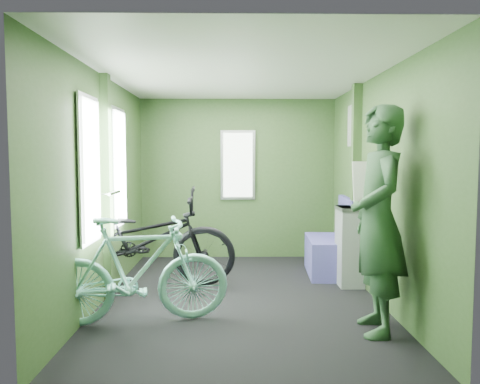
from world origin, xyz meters
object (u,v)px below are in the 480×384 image
object	(u,v)px
waste_box	(350,246)
passenger	(378,220)
bicycle_mint	(137,325)
bicycle_black	(143,287)
bench_seat	(330,252)

from	to	relation	value
waste_box	passenger	bearing A→B (deg)	-95.36
passenger	bicycle_mint	bearing A→B (deg)	-93.31
bicycle_black	passenger	world-z (taller)	passenger
bicycle_mint	passenger	world-z (taller)	passenger
bicycle_mint	waste_box	bearing A→B (deg)	-70.82
bicycle_black	waste_box	size ratio (longest dim) A/B	2.30
passenger	bench_seat	size ratio (longest dim) A/B	1.97
bicycle_mint	bench_seat	distance (m)	2.72
bicycle_mint	passenger	xyz separation A→B (m)	(2.04, -0.18, 0.95)
bench_seat	waste_box	bearing A→B (deg)	-73.66
bicycle_black	waste_box	world-z (taller)	waste_box
bicycle_black	bicycle_mint	size ratio (longest dim) A/B	1.29
bicycle_mint	waste_box	world-z (taller)	waste_box
passenger	bench_seat	distance (m)	2.04
bicycle_mint	bench_seat	world-z (taller)	bench_seat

